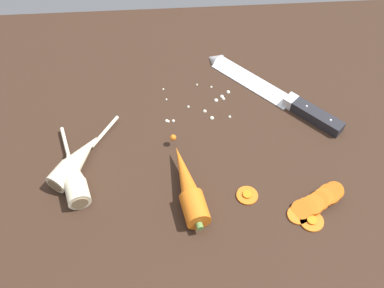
{
  "coord_description": "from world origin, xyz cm",
  "views": [
    {
      "loc": [
        -3.51,
        -52.38,
        64.88
      ],
      "look_at": [
        0.0,
        -2.0,
        1.5
      ],
      "focal_mm": 39.81,
      "sensor_mm": 36.0,
      "label": 1
    }
  ],
  "objects": [
    {
      "name": "carrot_slice_stray_mid",
      "position": [
        9.03,
        -13.29,
        0.36
      ],
      "size": [
        3.83,
        3.83,
        0.7
      ],
      "color": "orange",
      "rests_on": "ground_plane"
    },
    {
      "name": "whole_carrot",
      "position": [
        -1.39,
        -11.8,
        2.1
      ],
      "size": [
        7.11,
        20.31,
        4.2
      ],
      "color": "orange",
      "rests_on": "ground_plane"
    },
    {
      "name": "mince_crumbs",
      "position": [
        3.96,
        9.33,
        0.37
      ],
      "size": [
        14.61,
        10.84,
        0.88
      ],
      "color": "silver",
      "rests_on": "ground_plane"
    },
    {
      "name": "ground_plane",
      "position": [
        0.0,
        0.0,
        -2.0
      ],
      "size": [
        120.0,
        90.0,
        4.0
      ],
      "primitive_type": "cube",
      "color": "#332116"
    },
    {
      "name": "parsnip_mid_left",
      "position": [
        -21.44,
        -4.75,
        1.98
      ],
      "size": [
        12.2,
        17.62,
        4.0
      ],
      "color": "beige",
      "rests_on": "ground_plane"
    },
    {
      "name": "carrot_slice_stack",
      "position": [
        20.39,
        -16.17,
        1.2
      ],
      "size": [
        10.37,
        6.77,
        3.97
      ],
      "color": "orange",
      "rests_on": "ground_plane"
    },
    {
      "name": "carrot_slice_stray_near",
      "position": [
        19.22,
        -19.1,
        0.36
      ],
      "size": [
        4.07,
        4.07,
        0.7
      ],
      "color": "orange",
      "rests_on": "ground_plane"
    },
    {
      "name": "chefs_knife",
      "position": [
        17.36,
        12.53,
        0.65
      ],
      "size": [
        26.22,
        27.61,
        4.18
      ],
      "color": "silver",
      "rests_on": "ground_plane"
    },
    {
      "name": "parsnip_front",
      "position": [
        -21.72,
        -8.07,
        1.98
      ],
      "size": [
        7.73,
        18.79,
        4.0
      ],
      "color": "beige",
      "rests_on": "ground_plane"
    }
  ]
}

